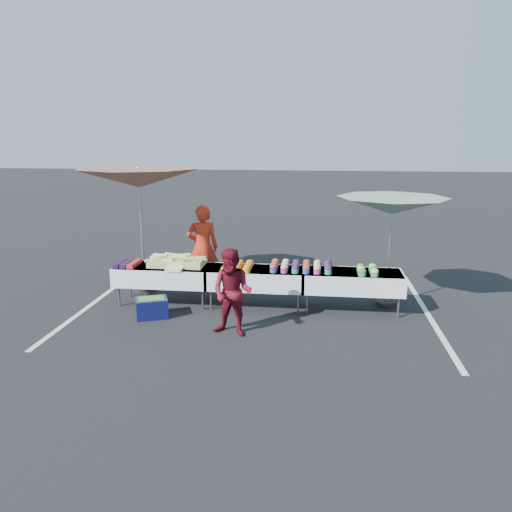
# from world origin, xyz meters

# --- Properties ---
(ground) EXTENTS (80.00, 80.00, 0.00)m
(ground) POSITION_xyz_m (0.00, 0.00, 0.00)
(ground) COLOR black
(stripe_left) EXTENTS (0.10, 5.00, 0.00)m
(stripe_left) POSITION_xyz_m (-3.20, 0.00, 0.00)
(stripe_left) COLOR silver
(stripe_left) RESTS_ON ground
(stripe_right) EXTENTS (0.10, 5.00, 0.00)m
(stripe_right) POSITION_xyz_m (3.20, 0.00, 0.00)
(stripe_right) COLOR silver
(stripe_right) RESTS_ON ground
(table_left) EXTENTS (1.86, 0.81, 0.75)m
(table_left) POSITION_xyz_m (-1.80, 0.00, 0.58)
(table_left) COLOR white
(table_left) RESTS_ON ground
(table_center) EXTENTS (1.86, 0.81, 0.75)m
(table_center) POSITION_xyz_m (0.00, 0.00, 0.58)
(table_center) COLOR white
(table_center) RESTS_ON ground
(table_right) EXTENTS (1.86, 0.81, 0.75)m
(table_right) POSITION_xyz_m (1.80, 0.00, 0.58)
(table_right) COLOR white
(table_right) RESTS_ON ground
(berry_punnets) EXTENTS (0.40, 0.54, 0.08)m
(berry_punnets) POSITION_xyz_m (-2.51, -0.06, 0.79)
(berry_punnets) COLOR black
(berry_punnets) RESTS_ON table_left
(corn_pile) EXTENTS (1.16, 0.57, 0.26)m
(corn_pile) POSITION_xyz_m (-1.56, 0.04, 0.84)
(corn_pile) COLOR #B9BF62
(corn_pile) RESTS_ON table_left
(plastic_bags) EXTENTS (0.30, 0.25, 0.05)m
(plastic_bags) POSITION_xyz_m (-1.50, -0.30, 0.78)
(plastic_bags) COLOR white
(plastic_bags) RESTS_ON table_left
(carrot_bowls) EXTENTS (0.55, 0.69, 0.11)m
(carrot_bowls) POSITION_xyz_m (-0.35, -0.01, 0.80)
(carrot_bowls) COLOR yellow
(carrot_bowls) RESTS_ON table_center
(potato_cups) EXTENTS (1.14, 0.58, 0.16)m
(potato_cups) POSITION_xyz_m (0.85, 0.00, 0.83)
(potato_cups) COLOR #2542AD
(potato_cups) RESTS_ON table_right
(bean_baskets) EXTENTS (0.36, 0.50, 0.15)m
(bean_baskets) POSITION_xyz_m (2.06, -0.10, 0.82)
(bean_baskets) COLOR #228A57
(bean_baskets) RESTS_ON table_right
(vendor) EXTENTS (0.75, 0.58, 1.81)m
(vendor) POSITION_xyz_m (-1.26, 1.04, 0.90)
(vendor) COLOR red
(vendor) RESTS_ON ground
(customer) EXTENTS (0.82, 0.71, 1.45)m
(customer) POSITION_xyz_m (-0.21, -1.43, 0.72)
(customer) COLOR maroon
(customer) RESTS_ON ground
(umbrella_left) EXTENTS (2.65, 2.65, 2.59)m
(umbrella_left) POSITION_xyz_m (-2.50, 0.80, 2.35)
(umbrella_left) COLOR black
(umbrella_left) RESTS_ON ground
(umbrella_right) EXTENTS (2.31, 2.31, 2.12)m
(umbrella_right) POSITION_xyz_m (2.50, 0.40, 1.92)
(umbrella_right) COLOR black
(umbrella_right) RESTS_ON ground
(storage_bin) EXTENTS (0.66, 0.58, 0.36)m
(storage_bin) POSITION_xyz_m (-1.80, -0.81, 0.19)
(storage_bin) COLOR #0D1245
(storage_bin) RESTS_ON ground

